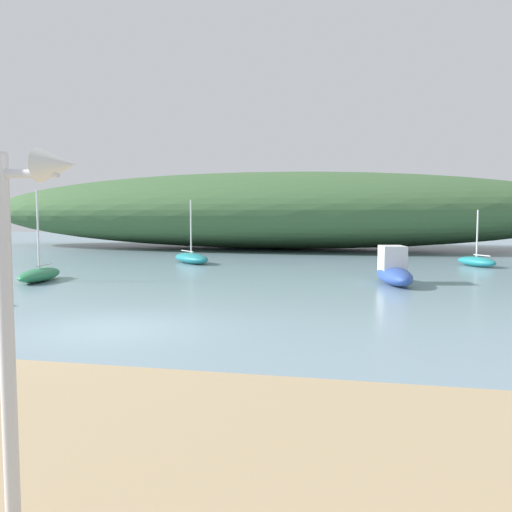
% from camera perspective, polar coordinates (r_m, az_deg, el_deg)
% --- Properties ---
extents(ground_plane, '(120.00, 120.00, 0.00)m').
position_cam_1_polar(ground_plane, '(13.58, -15.20, -7.46)').
color(ground_plane, '#7A99A8').
extents(distant_hill, '(48.88, 15.04, 6.00)m').
position_cam_1_polar(distant_hill, '(43.04, 1.57, 4.84)').
color(distant_hill, '#3D6038').
rests_on(distant_hill, ground).
extents(sailboat_far_left, '(3.22, 3.27, 3.52)m').
position_cam_1_polar(sailboat_far_left, '(30.17, -6.87, -0.20)').
color(sailboat_far_left, teal).
rests_on(sailboat_far_left, ground).
extents(sailboat_near_shore, '(1.57, 3.18, 3.73)m').
position_cam_1_polar(sailboat_near_shore, '(23.81, -21.93, -1.81)').
color(sailboat_near_shore, '#287A4C').
rests_on(sailboat_near_shore, ground).
extents(motorboat_west_reach, '(1.80, 3.66, 1.50)m').
position_cam_1_polar(motorboat_west_reach, '(21.84, 14.35, -1.51)').
color(motorboat_west_reach, '#2D4C9E').
rests_on(motorboat_west_reach, ground).
extents(sailboat_mid_channel, '(2.17, 2.67, 2.95)m').
position_cam_1_polar(sailboat_mid_channel, '(30.45, 22.27, -0.51)').
color(sailboat_mid_channel, teal).
rests_on(sailboat_mid_channel, ground).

